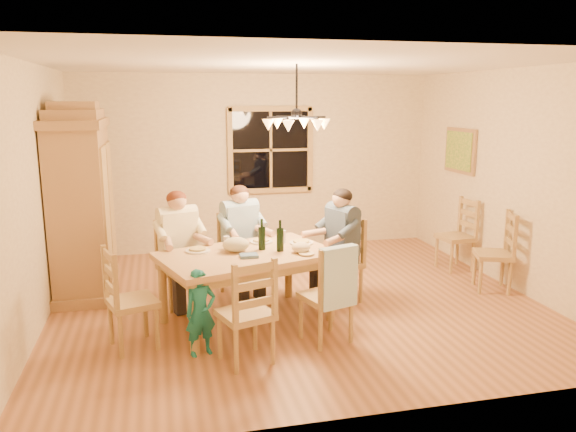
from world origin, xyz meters
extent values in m
plane|color=#925C35|center=(0.00, 0.00, 0.00)|extent=(5.50, 5.50, 0.00)
cube|color=white|center=(0.00, 0.00, 2.70)|extent=(5.50, 5.00, 0.02)
cube|color=#C5AE8B|center=(0.00, 2.50, 1.35)|extent=(5.50, 0.02, 2.70)
cube|color=#C5AE8B|center=(-2.75, 0.00, 1.35)|extent=(0.02, 5.00, 2.70)
cube|color=#C5AE8B|center=(2.75, 0.00, 1.35)|extent=(0.02, 5.00, 2.70)
cube|color=black|center=(0.20, 2.48, 1.55)|extent=(1.20, 0.03, 1.20)
cube|color=#A58348|center=(0.20, 2.46, 1.55)|extent=(1.30, 0.06, 1.30)
cube|color=#8D613D|center=(2.72, 1.20, 1.60)|extent=(0.04, 0.78, 0.64)
cube|color=#1E6B2D|center=(2.69, 1.20, 1.60)|extent=(0.02, 0.68, 0.54)
cylinder|color=black|center=(0.00, 0.00, 2.44)|extent=(0.02, 0.02, 0.53)
sphere|color=black|center=(0.00, 0.00, 2.17)|extent=(0.12, 0.12, 0.12)
cylinder|color=black|center=(0.16, 0.00, 2.13)|extent=(0.34, 0.02, 0.02)
cone|color=#FFB259|center=(0.32, 0.00, 2.05)|extent=(0.13, 0.13, 0.12)
cylinder|color=black|center=(0.08, 0.14, 2.13)|extent=(0.19, 0.31, 0.02)
cone|color=#FFB259|center=(0.16, 0.28, 2.05)|extent=(0.13, 0.13, 0.12)
cylinder|color=black|center=(-0.08, 0.14, 2.13)|extent=(0.19, 0.31, 0.02)
cone|color=#FFB259|center=(-0.16, 0.28, 2.05)|extent=(0.13, 0.13, 0.12)
cylinder|color=black|center=(-0.16, 0.00, 2.13)|extent=(0.34, 0.02, 0.02)
cone|color=#FFB259|center=(-0.32, 0.00, 2.05)|extent=(0.13, 0.13, 0.12)
cylinder|color=black|center=(-0.08, -0.14, 2.13)|extent=(0.19, 0.31, 0.02)
cone|color=#FFB259|center=(-0.16, -0.28, 2.05)|extent=(0.13, 0.13, 0.12)
cylinder|color=black|center=(0.08, -0.14, 2.13)|extent=(0.19, 0.31, 0.02)
cone|color=#FFB259|center=(0.16, -0.28, 2.05)|extent=(0.13, 0.13, 0.12)
cube|color=#8D613D|center=(-2.43, 0.93, 1.00)|extent=(0.60, 1.30, 2.00)
cube|color=#8D613D|center=(-2.43, 0.93, 2.05)|extent=(0.66, 1.40, 0.10)
cube|color=#8D613D|center=(-2.43, 0.93, 2.15)|extent=(0.58, 1.00, 0.12)
cube|color=#8D613D|center=(-2.43, 0.93, 2.25)|extent=(0.52, 0.55, 0.10)
cube|color=#A58348|center=(-2.12, 0.60, 1.00)|extent=(0.03, 0.55, 1.60)
cube|color=#A58348|center=(-2.12, 1.26, 1.00)|extent=(0.03, 0.55, 1.60)
cube|color=#8D613D|center=(-2.43, 0.93, 0.06)|extent=(0.66, 1.40, 0.12)
cube|color=tan|center=(-0.65, -0.50, 0.73)|extent=(1.99, 1.56, 0.06)
cube|color=#A58348|center=(-0.65, -0.50, 0.65)|extent=(1.80, 1.37, 0.10)
cylinder|color=#A58348|center=(-1.26, -1.15, 0.35)|extent=(0.09, 0.09, 0.70)
cylinder|color=#A58348|center=(0.21, -0.67, 0.35)|extent=(0.09, 0.09, 0.70)
cylinder|color=#A58348|center=(-1.52, -0.32, 0.35)|extent=(0.09, 0.09, 0.70)
cylinder|color=#A58348|center=(-0.05, 0.16, 0.35)|extent=(0.09, 0.09, 0.70)
cube|color=#A58348|center=(-1.33, 0.15, 0.45)|extent=(0.55, 0.54, 0.06)
cube|color=#A58348|center=(-1.33, 0.15, 0.72)|extent=(0.38, 0.17, 0.54)
cube|color=#A58348|center=(-0.59, 0.39, 0.45)|extent=(0.55, 0.54, 0.06)
cube|color=#A58348|center=(-0.59, 0.39, 0.72)|extent=(0.38, 0.17, 0.54)
cube|color=#A58348|center=(-0.81, -1.41, 0.45)|extent=(0.55, 0.54, 0.06)
cube|color=#A58348|center=(-0.81, -1.41, 0.72)|extent=(0.38, 0.17, 0.54)
cube|color=#A58348|center=(0.02, -1.14, 0.45)|extent=(0.55, 0.54, 0.06)
cube|color=#A58348|center=(0.02, -1.14, 0.72)|extent=(0.38, 0.17, 0.54)
cube|color=#A58348|center=(-1.81, -0.87, 0.45)|extent=(0.54, 0.55, 0.06)
cube|color=#A58348|center=(-1.81, -0.87, 0.72)|extent=(0.17, 0.38, 0.54)
cube|color=#A58348|center=(0.50, -0.12, 0.45)|extent=(0.54, 0.55, 0.06)
cube|color=#A58348|center=(0.50, -0.12, 0.72)|extent=(0.17, 0.38, 0.54)
cube|color=#F3EBBC|center=(-1.33, 0.15, 0.84)|extent=(0.45, 0.33, 0.52)
cube|color=#262328|center=(-1.33, 0.15, 0.53)|extent=(0.49, 0.52, 0.14)
sphere|color=tan|center=(-1.33, 0.15, 1.22)|extent=(0.21, 0.21, 0.21)
ellipsoid|color=#592614|center=(-1.33, 0.15, 1.25)|extent=(0.22, 0.22, 0.17)
cube|color=teal|center=(-0.59, 0.39, 0.84)|extent=(0.45, 0.33, 0.52)
cube|color=#262328|center=(-0.59, 0.39, 0.53)|extent=(0.49, 0.52, 0.14)
sphere|color=tan|center=(-0.59, 0.39, 1.22)|extent=(0.21, 0.21, 0.21)
ellipsoid|color=#381E11|center=(-0.59, 0.39, 1.25)|extent=(0.22, 0.22, 0.17)
cube|color=#39475B|center=(0.50, -0.12, 0.84)|extent=(0.33, 0.45, 0.52)
cube|color=#262328|center=(0.50, -0.12, 0.53)|extent=(0.52, 0.49, 0.14)
sphere|color=tan|center=(0.50, -0.12, 1.22)|extent=(0.21, 0.21, 0.21)
ellipsoid|color=black|center=(0.50, -0.12, 1.25)|extent=(0.22, 0.22, 0.17)
cube|color=#B0D8EE|center=(0.07, -1.32, 0.70)|extent=(0.39, 0.21, 0.58)
cylinder|color=black|center=(-0.48, -0.40, 0.93)|extent=(0.08, 0.08, 0.33)
cylinder|color=black|center=(-0.30, -0.51, 0.93)|extent=(0.08, 0.08, 0.33)
cylinder|color=white|center=(-1.15, -0.33, 0.77)|extent=(0.26, 0.26, 0.02)
cylinder|color=white|center=(-0.43, -0.11, 0.77)|extent=(0.26, 0.26, 0.02)
cylinder|color=white|center=(-0.01, -0.27, 0.77)|extent=(0.26, 0.26, 0.02)
cylinder|color=silver|center=(-0.84, -0.30, 0.83)|extent=(0.06, 0.06, 0.14)
cylinder|color=silver|center=(-0.20, -0.18, 0.83)|extent=(0.06, 0.06, 0.14)
ellipsoid|color=beige|center=(-0.10, -0.61, 0.82)|extent=(0.20, 0.20, 0.11)
cube|color=slate|center=(-0.66, -0.67, 0.78)|extent=(0.21, 0.19, 0.03)
ellipsoid|color=#B8B185|center=(-0.76, -0.43, 0.84)|extent=(0.28, 0.22, 0.15)
imported|color=#197173|center=(-1.19, -1.17, 0.41)|extent=(0.34, 0.28, 0.82)
cube|color=#A58348|center=(2.45, -0.18, 0.45)|extent=(0.54, 0.56, 0.06)
cube|color=#A58348|center=(2.45, -0.18, 0.72)|extent=(0.18, 0.37, 0.54)
cube|color=#A58348|center=(2.45, 0.72, 0.45)|extent=(0.46, 0.47, 0.06)
cube|color=#A58348|center=(2.45, 0.72, 0.72)|extent=(0.08, 0.38, 0.54)
camera|label=1|loc=(-1.51, -6.08, 2.33)|focal=35.00mm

